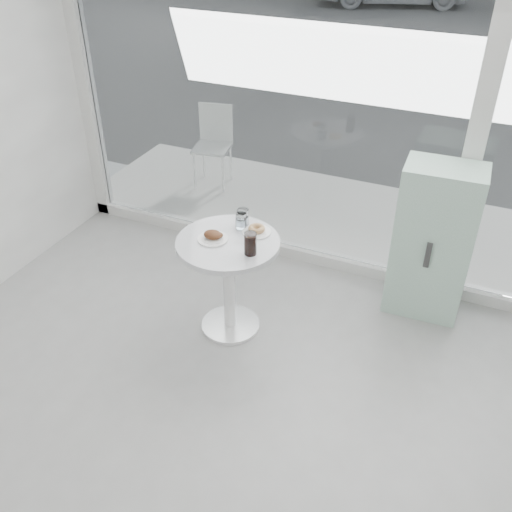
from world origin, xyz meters
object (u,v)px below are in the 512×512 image
at_px(patio_chair, 214,140).
at_px(water_tumbler_b, 243,219).
at_px(water_tumbler_a, 241,222).
at_px(mint_cabinet, 433,242).
at_px(cola_glass, 250,244).
at_px(plate_donut, 257,230).
at_px(plate_fritter, 213,236).
at_px(main_table, 229,267).

bearing_deg(patio_chair, water_tumbler_b, -67.51).
bearing_deg(water_tumbler_a, water_tumbler_b, 91.95).
xyz_separation_m(mint_cabinet, water_tumbler_a, (-1.25, -0.65, 0.22)).
distance_m(mint_cabinet, cola_glass, 1.42).
relative_size(plate_donut, water_tumbler_a, 1.65).
distance_m(patio_chair, plate_fritter, 2.36).
height_order(main_table, patio_chair, patio_chair).
bearing_deg(plate_donut, water_tumbler_a, 176.12).
xyz_separation_m(plate_donut, cola_glass, (0.07, -0.26, 0.06)).
height_order(main_table, water_tumbler_b, water_tumbler_b).
xyz_separation_m(patio_chair, water_tumbler_a, (1.19, -1.87, 0.30)).
relative_size(plate_fritter, water_tumbler_a, 1.72).
height_order(plate_fritter, plate_donut, plate_fritter).
bearing_deg(plate_donut, water_tumbler_b, 160.82).
bearing_deg(plate_fritter, water_tumbler_b, 66.48).
bearing_deg(patio_chair, water_tumbler_a, -67.98).
bearing_deg(mint_cabinet, cola_glass, -141.64).
xyz_separation_m(patio_chair, cola_glass, (1.39, -2.13, 0.32)).
distance_m(plate_fritter, cola_glass, 0.31).
height_order(main_table, cola_glass, cola_glass).
height_order(water_tumbler_b, cola_glass, cola_glass).
distance_m(plate_fritter, water_tumbler_b, 0.27).
bearing_deg(mint_cabinet, water_tumbler_a, -155.19).
distance_m(plate_donut, water_tumbler_b, 0.14).
distance_m(plate_donut, cola_glass, 0.28).
xyz_separation_m(patio_chair, water_tumbler_b, (1.19, -1.83, 0.30)).
height_order(patio_chair, plate_fritter, patio_chair).
bearing_deg(plate_fritter, patio_chair, 117.56).
distance_m(main_table, water_tumbler_a, 0.33).
bearing_deg(mint_cabinet, plate_donut, -152.36).
bearing_deg(plate_fritter, plate_donut, 41.26).
bearing_deg(patio_chair, plate_donut, -65.47).
xyz_separation_m(patio_chair, plate_donut, (1.32, -1.87, 0.26)).
distance_m(mint_cabinet, plate_fritter, 1.62).
bearing_deg(cola_glass, plate_fritter, 169.72).
distance_m(water_tumbler_a, water_tumbler_b, 0.04).
bearing_deg(plate_fritter, main_table, 15.26).
distance_m(plate_fritter, water_tumbler_a, 0.24).
height_order(main_table, plate_donut, plate_donut).
relative_size(mint_cabinet, water_tumbler_b, 9.04).
bearing_deg(main_table, plate_fritter, -164.74).
height_order(main_table, mint_cabinet, mint_cabinet).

